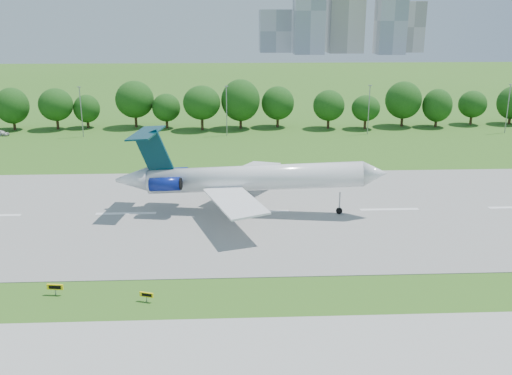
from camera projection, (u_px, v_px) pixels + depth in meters
The scene contains 9 objects.
ground at pixel (86, 292), 61.53m from camera, with size 600.00×600.00×0.00m, color #2E621A.
runway at pixel (126, 214), 85.40m from camera, with size 400.00×45.00×0.08m, color gray.
tree_line at pixel (169, 105), 147.63m from camera, with size 288.40×8.40×10.40m.
light_poles at pixel (154, 111), 137.92m from camera, with size 175.90×0.25×12.19m.
skyline at pixel (340, 12), 430.29m from camera, with size 127.00×52.00×80.00m.
airliner at pixel (240, 177), 84.86m from camera, with size 40.90×29.49×12.49m.
taxi_sign_left at pixel (55, 287), 60.55m from camera, with size 1.78×0.43×1.24m.
taxi_sign_right at pixel (146, 295), 59.17m from camera, with size 1.49×0.64×1.06m.
service_vehicle_b at pixel (1, 133), 140.26m from camera, with size 1.59×3.95×1.34m, color silver.
Camera 1 is at (15.77, -56.36, 28.72)m, focal length 40.00 mm.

